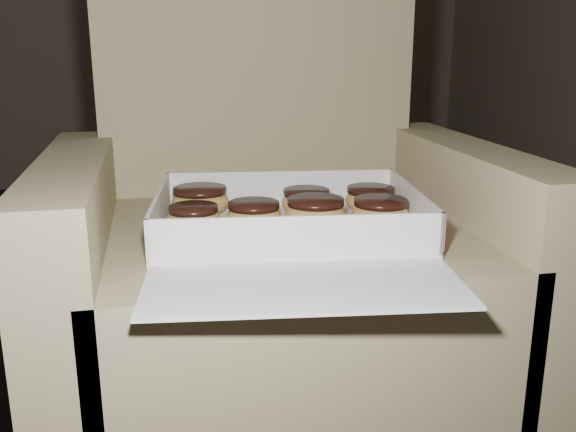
# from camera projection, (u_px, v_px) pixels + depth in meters

# --- Properties ---
(armchair) EXTENTS (0.80, 0.68, 0.84)m
(armchair) POSITION_uv_depth(u_px,v_px,m) (279.00, 273.00, 1.19)
(armchair) COLOR #8C7F59
(armchair) RESTS_ON floor
(bakery_box) EXTENTS (0.48, 0.54, 0.07)m
(bakery_box) POSITION_uv_depth(u_px,v_px,m) (293.00, 232.00, 1.02)
(bakery_box) COLOR white
(bakery_box) RESTS_ON armchair
(donut_a) EXTENTS (0.09, 0.09, 0.05)m
(donut_a) POSITION_uv_depth(u_px,v_px,m) (254.00, 214.00, 1.05)
(donut_a) COLOR gold
(donut_a) RESTS_ON bakery_box
(donut_b) EXTENTS (0.10, 0.10, 0.05)m
(donut_b) POSITION_uv_depth(u_px,v_px,m) (315.00, 212.00, 1.05)
(donut_b) COLOR gold
(donut_b) RESTS_ON bakery_box
(donut_c) EXTENTS (0.10, 0.10, 0.05)m
(donut_c) POSITION_uv_depth(u_px,v_px,m) (380.00, 212.00, 1.06)
(donut_c) COLOR gold
(donut_c) RESTS_ON bakery_box
(donut_d) EXTENTS (0.09, 0.09, 0.04)m
(donut_d) POSITION_uv_depth(u_px,v_px,m) (194.00, 218.00, 1.04)
(donut_d) COLOR gold
(donut_d) RESTS_ON bakery_box
(donut_e) EXTENTS (0.10, 0.10, 0.05)m
(donut_e) POSITION_uv_depth(u_px,v_px,m) (200.00, 200.00, 1.13)
(donut_e) COLOR gold
(donut_e) RESTS_ON bakery_box
(donut_f) EXTENTS (0.09, 0.09, 0.04)m
(donut_f) POSITION_uv_depth(u_px,v_px,m) (306.00, 201.00, 1.14)
(donut_f) COLOR gold
(donut_f) RESTS_ON bakery_box
(donut_g) EXTENTS (0.09, 0.09, 0.05)m
(donut_g) POSITION_uv_depth(u_px,v_px,m) (370.00, 199.00, 1.15)
(donut_g) COLOR gold
(donut_g) RESTS_ON bakery_box
(crumb_a) EXTENTS (0.01, 0.01, 0.00)m
(crumb_a) POSITION_uv_depth(u_px,v_px,m) (294.00, 239.00, 1.00)
(crumb_a) COLOR black
(crumb_a) RESTS_ON bakery_box
(crumb_b) EXTENTS (0.01, 0.01, 0.00)m
(crumb_b) POSITION_uv_depth(u_px,v_px,m) (248.00, 247.00, 0.96)
(crumb_b) COLOR black
(crumb_b) RESTS_ON bakery_box
(crumb_c) EXTENTS (0.01, 0.01, 0.00)m
(crumb_c) POSITION_uv_depth(u_px,v_px,m) (212.00, 233.00, 1.02)
(crumb_c) COLOR black
(crumb_c) RESTS_ON bakery_box
(crumb_d) EXTENTS (0.01, 0.01, 0.00)m
(crumb_d) POSITION_uv_depth(u_px,v_px,m) (321.00, 248.00, 0.95)
(crumb_d) COLOR black
(crumb_d) RESTS_ON bakery_box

